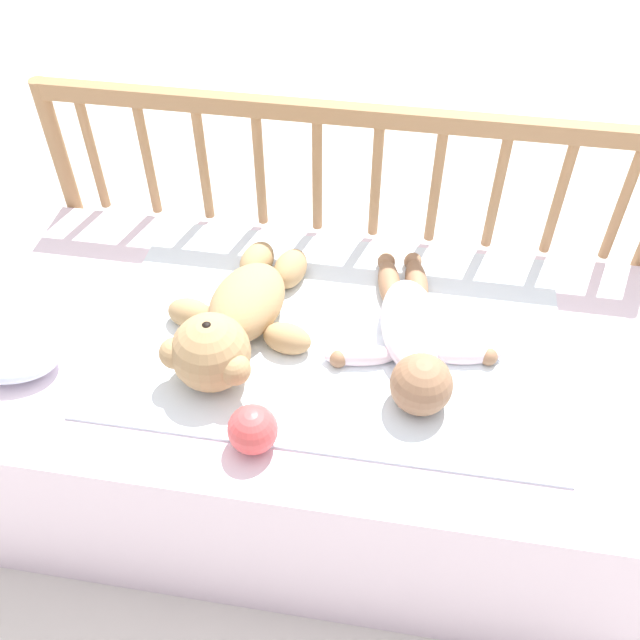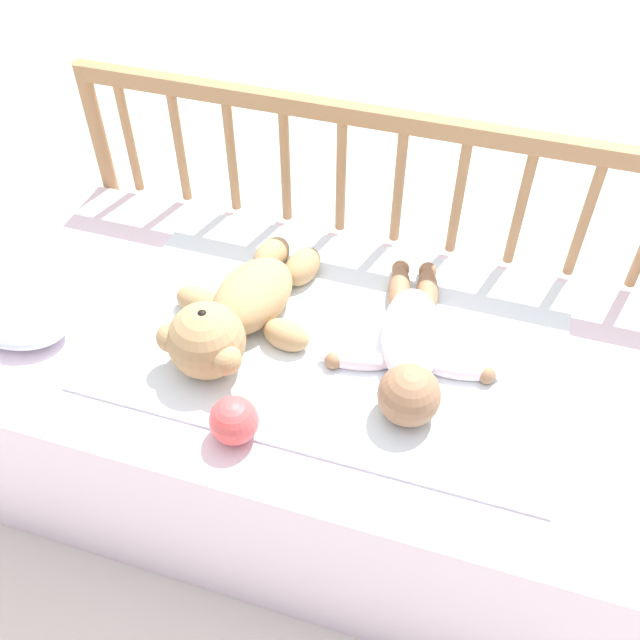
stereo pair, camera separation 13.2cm
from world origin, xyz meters
name	(u,v)px [view 2 (the right image)]	position (x,y,z in m)	size (l,w,h in m)	color
ground_plane	(318,471)	(0.00, 0.00, 0.00)	(12.00, 12.00, 0.00)	silver
crib_mattress	(318,415)	(0.00, 0.00, 0.22)	(1.32, 0.68, 0.43)	silver
crib_rail	(369,195)	(0.00, 0.36, 0.53)	(1.32, 0.04, 0.74)	#997047
blanket	(335,334)	(0.02, 0.04, 0.43)	(0.86, 0.56, 0.01)	white
teddy_bear	(236,312)	(-0.16, -0.01, 0.49)	(0.30, 0.42, 0.14)	tan
baby	(411,347)	(0.17, 0.02, 0.47)	(0.33, 0.43, 0.11)	white
toy_ball	(234,420)	(-0.07, -0.23, 0.47)	(0.08, 0.08, 0.08)	#DB4C4C
small_pillow	(17,321)	(-0.56, -0.13, 0.46)	(0.21, 0.14, 0.06)	silver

